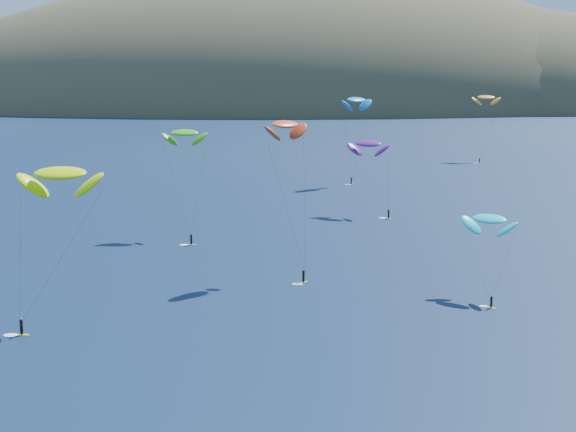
% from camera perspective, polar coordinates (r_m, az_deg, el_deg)
% --- Properties ---
extents(island, '(730.00, 300.00, 210.00)m').
position_cam_1_polar(island, '(609.85, 1.98, 6.92)').
color(island, '#3D3526').
rests_on(island, ground).
extents(kitesurfer_2, '(10.60, 11.89, 21.88)m').
position_cam_1_polar(kitesurfer_2, '(108.46, -15.90, 2.93)').
color(kitesurfer_2, '#D1DA18').
rests_on(kitesurfer_2, ground).
extents(kitesurfer_3, '(8.56, 14.38, 21.87)m').
position_cam_1_polar(kitesurfer_3, '(156.93, -7.37, 5.87)').
color(kitesurfer_3, '#D1DA18').
rests_on(kitesurfer_3, ground).
extents(kitesurfer_4, '(10.62, 9.87, 25.50)m').
position_cam_1_polar(kitesurfer_4, '(220.64, 4.89, 8.23)').
color(kitesurfer_4, '#D1DA18').
rests_on(kitesurfer_4, ground).
extents(kitesurfer_5, '(8.54, 12.20, 13.13)m').
position_cam_1_polar(kitesurfer_5, '(119.00, 14.12, -0.21)').
color(kitesurfer_5, '#D1DA18').
rests_on(kitesurfer_5, ground).
extents(kitesurfer_6, '(10.05, 12.34, 17.86)m').
position_cam_1_polar(kitesurfer_6, '(177.85, 5.73, 5.14)').
color(kitesurfer_6, '#D1DA18').
rests_on(kitesurfer_6, ground).
extents(kitesurfer_9, '(8.54, 12.67, 25.83)m').
position_cam_1_polar(kitesurfer_9, '(126.08, -0.18, 6.51)').
color(kitesurfer_9, '#D1DA18').
rests_on(kitesurfer_9, ground).
extents(kitesurfer_11, '(9.44, 13.74, 23.47)m').
position_cam_1_polar(kitesurfer_11, '(281.01, 13.91, 8.20)').
color(kitesurfer_11, '#D1DA18').
rests_on(kitesurfer_11, ground).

